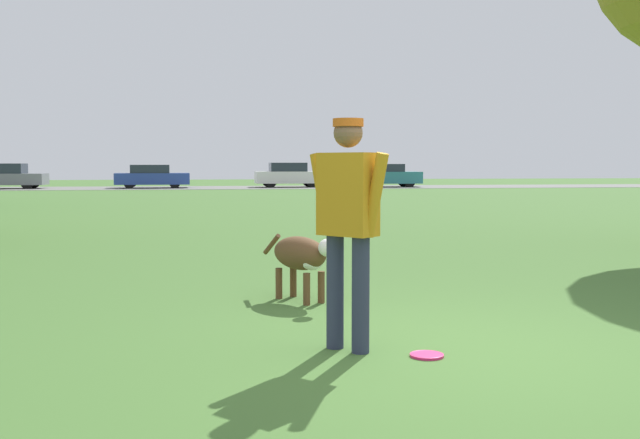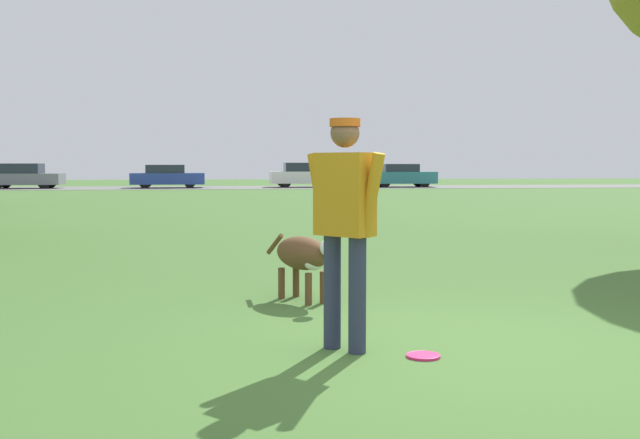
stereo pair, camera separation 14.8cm
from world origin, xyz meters
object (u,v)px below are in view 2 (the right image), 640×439
dog (304,255)px  parked_car_teal (402,176)px  person (345,213)px  frisbee (423,356)px  parked_car_grey (24,176)px  parked_car_white (304,175)px  parked_car_blue (167,177)px

dog → parked_car_teal: 36.79m
person → frisbee: size_ratio=7.00×
person → parked_car_teal: 38.72m
person → frisbee: person is taller
parked_car_grey → frisbee: bearing=-69.8°
frisbee → parked_car_white: 38.41m
dog → parked_car_white: parked_car_white is taller
frisbee → parked_car_grey: 40.05m
parked_car_white → parked_car_grey: bearing=179.5°
parked_car_grey → parked_car_white: bearing=2.8°
frisbee → parked_car_teal: (8.80, 37.84, 0.66)m
parked_car_blue → parked_car_teal: size_ratio=1.07×
parked_car_white → dog: bearing=-97.3°
dog → parked_car_blue: (-4.09, 35.63, 0.18)m
dog → parked_car_grey: (-11.93, 35.74, 0.20)m
parked_car_grey → parked_car_blue: size_ratio=1.00×
parked_car_white → parked_car_teal: parked_car_white is taller
frisbee → parked_car_blue: 38.21m
person → parked_car_grey: size_ratio=0.41×
parked_car_teal → parked_car_blue: bearing=-179.1°
person → parked_car_grey: person is taller
parked_car_teal → person: bearing=-102.8°
frisbee → parked_car_white: size_ratio=0.06×
frisbee → parked_car_teal: bearing=76.9°
person → frisbee: 1.17m
parked_car_grey → parked_car_blue: bearing=1.1°
frisbee → parked_car_white: parked_car_white is taller
parked_car_grey → person: bearing=-70.4°
dog → parked_car_blue: parked_car_blue is taller
parked_car_grey → parked_car_teal: size_ratio=1.07×
frisbee → parked_car_blue: parked_car_blue is taller
parked_car_grey → parked_car_teal: parked_car_grey is taller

